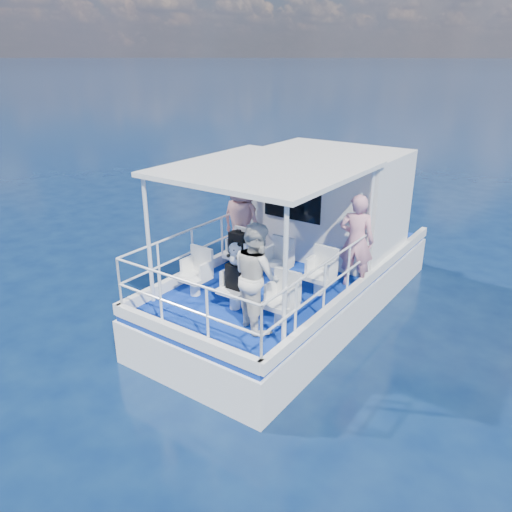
% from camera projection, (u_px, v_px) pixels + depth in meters
% --- Properties ---
extents(ground, '(2000.00, 2000.00, 0.00)m').
position_uv_depth(ground, '(270.00, 327.00, 9.68)').
color(ground, '#081A3F').
rests_on(ground, ground).
extents(hull, '(3.00, 7.00, 1.60)m').
position_uv_depth(hull, '(297.00, 308.00, 10.44)').
color(hull, white).
rests_on(hull, ground).
extents(deck, '(2.90, 6.90, 0.10)m').
position_uv_depth(deck, '(298.00, 270.00, 10.12)').
color(deck, navy).
rests_on(deck, hull).
extents(cabin, '(2.85, 2.00, 2.20)m').
position_uv_depth(cabin, '(330.00, 201.00, 10.68)').
color(cabin, white).
rests_on(cabin, deck).
extents(canopy, '(3.00, 3.20, 0.08)m').
position_uv_depth(canopy, '(266.00, 169.00, 8.35)').
color(canopy, white).
rests_on(canopy, cabin).
extents(canopy_posts, '(2.77, 2.97, 2.20)m').
position_uv_depth(canopy_posts, '(264.00, 234.00, 8.74)').
color(canopy_posts, white).
rests_on(canopy_posts, deck).
extents(railings, '(2.84, 3.59, 1.00)m').
position_uv_depth(railings, '(253.00, 271.00, 8.72)').
color(railings, white).
rests_on(railings, deck).
extents(seat_port_fwd, '(0.48, 0.46, 0.38)m').
position_uv_depth(seat_port_fwd, '(239.00, 262.00, 9.90)').
color(seat_port_fwd, white).
rests_on(seat_port_fwd, deck).
extents(seat_center_fwd, '(0.48, 0.46, 0.38)m').
position_uv_depth(seat_center_fwd, '(277.00, 273.00, 9.42)').
color(seat_center_fwd, white).
rests_on(seat_center_fwd, deck).
extents(seat_stbd_fwd, '(0.48, 0.46, 0.38)m').
position_uv_depth(seat_stbd_fwd, '(319.00, 284.00, 8.94)').
color(seat_stbd_fwd, white).
rests_on(seat_stbd_fwd, deck).
extents(seat_port_aft, '(0.48, 0.46, 0.38)m').
position_uv_depth(seat_port_aft, '(195.00, 285.00, 8.92)').
color(seat_port_aft, white).
rests_on(seat_port_aft, deck).
extents(seat_center_aft, '(0.48, 0.46, 0.38)m').
position_uv_depth(seat_center_aft, '(235.00, 298.00, 8.44)').
color(seat_center_aft, white).
rests_on(seat_center_aft, deck).
extents(seat_stbd_aft, '(0.48, 0.46, 0.38)m').
position_uv_depth(seat_stbd_aft, '(280.00, 313.00, 7.96)').
color(seat_stbd_aft, white).
rests_on(seat_stbd_aft, deck).
extents(passenger_port_fwd, '(0.68, 0.50, 1.78)m').
position_uv_depth(passenger_port_fwd, '(241.00, 221.00, 10.10)').
color(passenger_port_fwd, '#D48C89').
rests_on(passenger_port_fwd, deck).
extents(passenger_stbd_fwd, '(0.73, 0.57, 1.75)m').
position_uv_depth(passenger_stbd_fwd, '(356.00, 241.00, 9.04)').
color(passenger_stbd_fwd, pink).
rests_on(passenger_stbd_fwd, deck).
extents(passenger_stbd_aft, '(1.05, 0.98, 1.72)m').
position_uv_depth(passenger_stbd_aft, '(257.00, 276.00, 7.64)').
color(passenger_stbd_aft, silver).
rests_on(passenger_stbd_aft, deck).
extents(backpack_port, '(0.34, 0.19, 0.44)m').
position_uv_depth(backpack_port, '(238.00, 243.00, 9.73)').
color(backpack_port, black).
rests_on(backpack_port, seat_port_fwd).
extents(backpack_center, '(0.29, 0.16, 0.43)m').
position_uv_depth(backpack_center, '(235.00, 277.00, 8.27)').
color(backpack_center, black).
rests_on(backpack_center, seat_center_aft).
extents(compact_camera, '(0.10, 0.06, 0.06)m').
position_uv_depth(compact_camera, '(238.00, 231.00, 9.64)').
color(compact_camera, black).
rests_on(compact_camera, backpack_port).
extents(panda, '(0.26, 0.22, 0.41)m').
position_uv_depth(panda, '(236.00, 253.00, 8.12)').
color(panda, white).
rests_on(panda, backpack_center).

